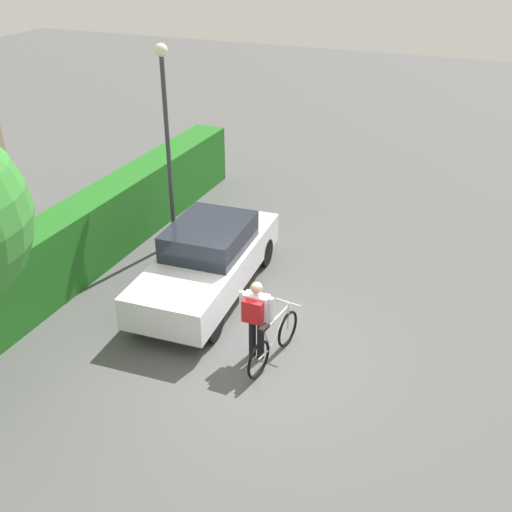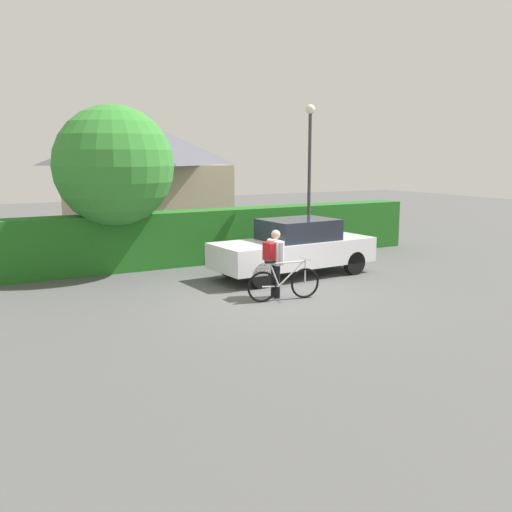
{
  "view_description": "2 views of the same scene",
  "coord_description": "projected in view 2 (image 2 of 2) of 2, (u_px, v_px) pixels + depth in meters",
  "views": [
    {
      "loc": [
        -7.9,
        -3.4,
        6.76
      ],
      "look_at": [
        1.85,
        0.73,
        0.95
      ],
      "focal_mm": 42.35,
      "sensor_mm": 36.0,
      "label": 1
    },
    {
      "loc": [
        -6.39,
        -10.76,
        3.16
      ],
      "look_at": [
        -0.15,
        0.55,
        0.87
      ],
      "focal_mm": 39.8,
      "sensor_mm": 36.0,
      "label": 2
    }
  ],
  "objects": [
    {
      "name": "parked_car_near",
      "position": [
        294.0,
        247.0,
        14.99
      ],
      "size": [
        4.49,
        1.93,
        1.51
      ],
      "color": "silver",
      "rests_on": "ground"
    },
    {
      "name": "ground_plane",
      "position": [
        274.0,
        297.0,
        12.86
      ],
      "size": [
        60.0,
        60.0,
        0.0
      ],
      "primitive_type": "plane",
      "color": "#4E4E4E"
    },
    {
      "name": "house_distant",
      "position": [
        144.0,
        179.0,
        21.74
      ],
      "size": [
        5.65,
        4.99,
        4.43
      ],
      "color": "tan",
      "rests_on": "ground"
    },
    {
      "name": "hedge_row",
      "position": [
        194.0,
        237.0,
        16.72
      ],
      "size": [
        15.22,
        0.9,
        1.57
      ],
      "primitive_type": "cube",
      "color": "#21661E",
      "rests_on": "ground"
    },
    {
      "name": "person_rider",
      "position": [
        274.0,
        257.0,
        12.64
      ],
      "size": [
        0.34,
        0.63,
        1.53
      ],
      "color": "black",
      "rests_on": "ground"
    },
    {
      "name": "tree_kerbside",
      "position": [
        114.0,
        166.0,
        15.0
      ],
      "size": [
        3.19,
        3.19,
        4.48
      ],
      "color": "brown",
      "rests_on": "ground"
    },
    {
      "name": "bicycle",
      "position": [
        284.0,
        283.0,
        12.5
      ],
      "size": [
        1.71,
        0.5,
        0.93
      ],
      "color": "black",
      "rests_on": "ground"
    },
    {
      "name": "street_lamp",
      "position": [
        310.0,
        162.0,
        16.9
      ],
      "size": [
        0.28,
        0.28,
        4.64
      ],
      "color": "#38383D",
      "rests_on": "ground"
    }
  ]
}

